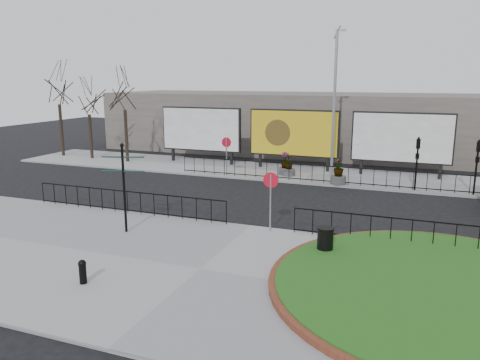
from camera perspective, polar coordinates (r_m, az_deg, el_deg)
The scene contains 26 objects.
ground at distance 20.23m, azimuth 1.30°, elevation -5.86°, with size 90.00×90.00×0.00m, color black.
pavement_near at distance 15.88m, azimuth -4.87°, elevation -10.92°, with size 30.00×10.00×0.12m, color gray.
pavement_far at distance 31.42m, azimuth 8.65°, elevation 0.73°, with size 44.00×6.00×0.12m, color gray.
brick_edge at distance 15.42m, azimuth 23.62°, elevation -12.11°, with size 10.40×10.40×0.18m, color brown.
grass_lawn at distance 15.41m, azimuth 23.63°, elevation -12.04°, with size 10.00×10.00×0.22m, color #224913.
railing_near_left at distance 22.43m, azimuth -13.57°, elevation -2.59°, with size 10.00×0.10×1.10m, color black, non-canonical shape.
railing_near_right at distance 18.69m, azimuth 20.22°, elevation -6.04°, with size 9.00×0.10×1.10m, color black, non-canonical shape.
railing_far at distance 28.51m, azimuth 9.49°, elevation 0.76°, with size 18.00×0.10×1.10m, color black, non-canonical shape.
speed_sign_far at distance 30.11m, azimuth -1.66°, elevation 3.95°, with size 0.64×0.07×2.47m.
speed_sign_near at distance 19.04m, azimuth 3.76°, elevation -1.05°, with size 0.64×0.07×2.47m.
billboard_left at distance 34.67m, azimuth -4.78°, elevation 6.16°, with size 6.20×0.31×4.10m.
billboard_mid at distance 32.29m, azimuth 6.56°, elevation 5.66°, with size 6.20×0.31×4.10m.
billboard_right at distance 31.32m, azimuth 19.10°, elevation 4.86°, with size 6.20×0.31×4.10m.
lamp_post at distance 29.56m, azimuth 11.43°, elevation 9.22°, with size 0.74×0.18×9.23m.
signal_pole_a at distance 27.77m, azimuth 20.81°, elevation 2.80°, with size 0.22×0.26×3.00m.
signal_pole_b at distance 27.94m, azimuth 26.96°, elevation 2.32°, with size 0.22×0.26×3.00m.
tree_left at distance 36.06m, azimuth -13.82°, elevation 7.72°, with size 2.00×2.00×7.00m, color #2D2119, non-canonical shape.
tree_mid at distance 38.42m, azimuth -17.87°, elevation 7.15°, with size 2.00×2.00×6.20m, color #2D2119, non-canonical shape.
tree_far at distance 40.46m, azimuth -21.12°, elevation 8.08°, with size 2.00×2.00×7.50m, color #2D2119, non-canonical shape.
building_backdrop at distance 40.80m, azimuth 11.80°, elevation 6.74°, with size 40.00×10.00×5.00m, color #6A635D.
fingerpost_sign at distance 19.38m, azimuth -14.01°, elevation 0.10°, with size 1.70×0.73×3.67m.
bollard at distance 15.40m, azimuth -18.64°, elevation -10.41°, with size 0.25×0.25×0.77m.
litter_bin at distance 17.08m, azimuth 10.34°, elevation -7.32°, with size 0.61×0.61×1.01m.
planter_a at distance 30.61m, azimuth 5.52°, elevation 1.76°, with size 0.86×0.86×1.48m.
planter_b at distance 30.34m, azimuth 5.95°, elevation 1.54°, with size 0.84×0.84×1.39m.
planter_c at distance 28.38m, azimuth 11.91°, elevation 0.77°, with size 0.92×0.92×1.57m.
Camera 1 is at (6.41, -18.11, 6.33)m, focal length 35.00 mm.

